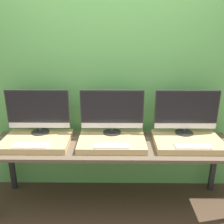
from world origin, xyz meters
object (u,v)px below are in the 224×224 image
monitor_center (112,111)px  keyboard_center (112,146)px  monitor_left (38,111)px  monitor_right (186,111)px  keyboard_left (31,145)px  keyboard_right (193,146)px

monitor_center → keyboard_center: size_ratio=1.93×
monitor_center → keyboard_center: bearing=-90.0°
monitor_left → monitor_right: size_ratio=1.00×
keyboard_left → keyboard_center: size_ratio=1.00×
keyboard_center → monitor_left: bearing=157.4°
keyboard_left → keyboard_center: 0.76m
keyboard_center → monitor_right: monitor_right is taller
monitor_center → keyboard_center: 0.39m
monitor_left → keyboard_left: 0.39m
monitor_center → keyboard_center: monitor_center is taller
monitor_right → keyboard_right: size_ratio=1.93×
keyboard_center → keyboard_right: size_ratio=1.00×
monitor_center → keyboard_right: monitor_center is taller
monitor_center → keyboard_right: (0.76, -0.32, -0.24)m
monitor_left → monitor_right: (1.51, 0.00, 0.00)m
keyboard_left → monitor_center: (0.76, 0.32, 0.24)m
keyboard_left → keyboard_right: 1.51m
keyboard_right → keyboard_left: bearing=180.0°
keyboard_left → keyboard_center: same height
keyboard_left → keyboard_right: size_ratio=1.00×
keyboard_right → keyboard_center: bearing=180.0°
monitor_left → keyboard_center: (0.76, -0.32, -0.24)m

